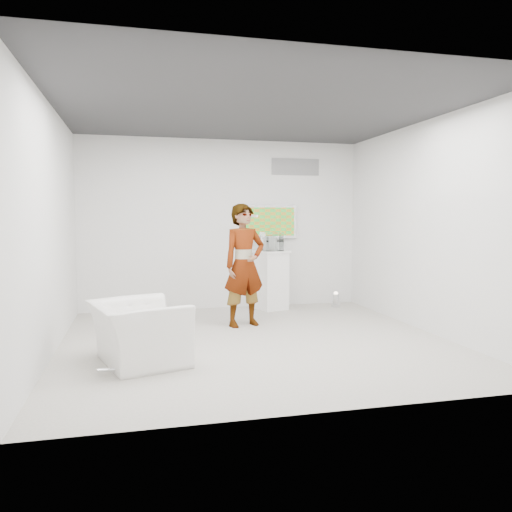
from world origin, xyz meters
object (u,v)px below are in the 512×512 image
pedestal (271,280)px  armchair (139,333)px  floor_uplight (336,300)px  tv (270,222)px  person (244,265)px

pedestal → armchair: bearing=-129.3°
armchair → floor_uplight: bearing=-68.6°
armchair → pedestal: (2.31, 2.82, 0.17)m
tv → armchair: tv is taller
person → pedestal: (0.75, 1.21, -0.40)m
armchair → floor_uplight: size_ratio=3.99×
armchair → floor_uplight: 4.46m
pedestal → floor_uplight: size_ratio=3.90×
tv → floor_uplight: 1.86m
armchair → floor_uplight: armchair is taller
armchair → floor_uplight: (3.51, 2.75, -0.21)m
person → tv: bearing=45.1°
person → pedestal: person is taller
person → pedestal: bearing=40.9°
pedestal → person: bearing=-122.0°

